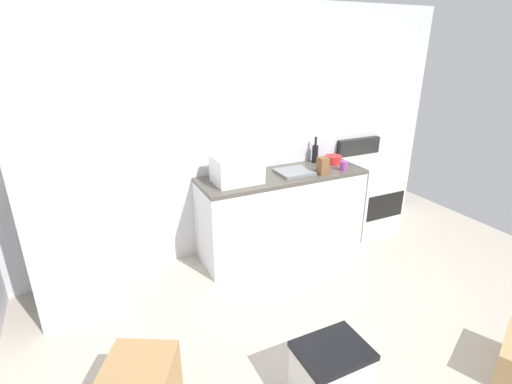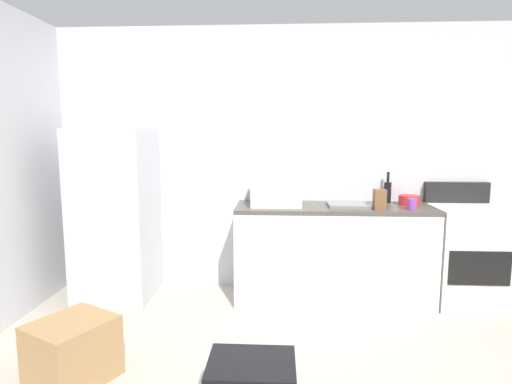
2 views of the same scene
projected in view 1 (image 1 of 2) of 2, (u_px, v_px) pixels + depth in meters
The scene contains 12 objects.
ground_plane at pixel (319, 321), 3.21m from camera, with size 6.00×6.00×0.00m, color #B2A899.
wall_back at pixel (243, 133), 4.03m from camera, with size 5.00×0.10×2.60m, color silver.
kitchen_counter at pixel (281, 213), 4.17m from camera, with size 1.80×0.60×0.90m.
refrigerator at pixel (71, 221), 3.17m from camera, with size 0.68×0.66×1.61m, color silver.
stove_oven at pixel (368, 194), 4.66m from camera, with size 0.60×0.61×1.10m.
microwave at pixel (237, 169), 3.73m from camera, with size 0.46×0.34×0.27m, color white.
sink_basin at pixel (294, 172), 4.02m from camera, with size 0.36×0.32×0.03m, color slate.
wine_bottle at pixel (315, 153), 4.36m from camera, with size 0.07×0.07×0.30m.
coffee_mug at pixel (344, 166), 4.11m from camera, with size 0.08×0.08×0.10m, color purple.
knife_block at pixel (323, 166), 3.97m from camera, with size 0.10×0.10×0.18m, color brown.
mixing_bowl at pixel (333, 159), 4.35m from camera, with size 0.19×0.19×0.09m, color red.
storage_bin at pixel (331, 371), 2.48m from camera, with size 0.46×0.36×0.38m.
Camera 1 is at (-1.60, -2.10, 2.19)m, focal length 26.61 mm.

